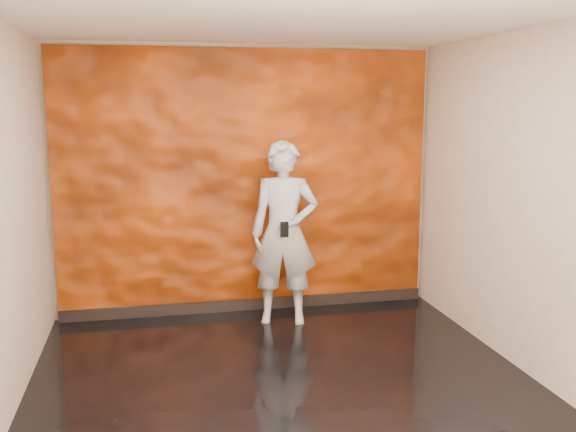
# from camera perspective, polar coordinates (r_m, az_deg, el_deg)

# --- Properties ---
(room) EXTENTS (4.02, 4.02, 2.81)m
(room) POSITION_cam_1_polar(r_m,az_deg,el_deg) (4.83, -0.25, 0.40)
(room) COLOR black
(room) RESTS_ON ground
(feature_wall) EXTENTS (3.90, 0.06, 2.75)m
(feature_wall) POSITION_cam_1_polar(r_m,az_deg,el_deg) (6.74, -3.69, 2.99)
(feature_wall) COLOR #DC4A08
(feature_wall) RESTS_ON ground
(baseboard) EXTENTS (3.90, 0.04, 0.12)m
(baseboard) POSITION_cam_1_polar(r_m,az_deg,el_deg) (6.99, -3.52, -7.84)
(baseboard) COLOR black
(baseboard) RESTS_ON ground
(man) EXTENTS (0.76, 0.59, 1.84)m
(man) POSITION_cam_1_polar(r_m,az_deg,el_deg) (6.42, -0.34, -1.51)
(man) COLOR #9EA2AD
(man) RESTS_ON ground
(phone) EXTENTS (0.08, 0.02, 0.15)m
(phone) POSITION_cam_1_polar(r_m,az_deg,el_deg) (6.13, -0.32, -1.22)
(phone) COLOR black
(phone) RESTS_ON man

